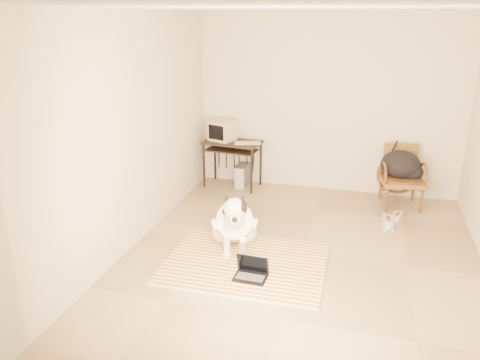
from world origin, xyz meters
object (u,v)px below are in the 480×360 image
at_px(dog, 235,224).
at_px(pc_tower, 242,175).
at_px(laptop, 251,272).
at_px(crt_monitor, 222,130).
at_px(computer_desk, 232,148).
at_px(rattan_chair, 402,176).
at_px(backpack, 402,166).

height_order(dog, pc_tower, dog).
distance_m(laptop, crt_monitor, 3.06).
bearing_deg(dog, computer_desk, 107.04).
height_order(crt_monitor, pc_tower, crt_monitor).
bearing_deg(pc_tower, laptop, -72.89).
relative_size(crt_monitor, rattan_chair, 0.51).
xyz_separation_m(laptop, rattan_chair, (1.59, 2.56, 0.36)).
bearing_deg(dog, laptop, -58.83).
xyz_separation_m(laptop, backpack, (1.58, 2.57, 0.51)).
xyz_separation_m(dog, pc_tower, (-0.49, 2.13, -0.15)).
relative_size(laptop, rattan_chair, 0.40).
relative_size(dog, crt_monitor, 2.35).
bearing_deg(laptop, crt_monitor, 113.24).
xyz_separation_m(computer_desk, crt_monitor, (-0.17, 0.05, 0.26)).
height_order(laptop, computer_desk, computer_desk).
xyz_separation_m(dog, crt_monitor, (-0.81, 2.13, 0.57)).
bearing_deg(computer_desk, pc_tower, 17.34).
relative_size(laptop, pc_tower, 0.92).
distance_m(rattan_chair, backpack, 0.15).
distance_m(dog, backpack, 2.79).
height_order(crt_monitor, backpack, crt_monitor).
height_order(laptop, crt_monitor, crt_monitor).
xyz_separation_m(computer_desk, rattan_chair, (2.58, -0.10, -0.20)).
xyz_separation_m(rattan_chair, backpack, (-0.01, 0.01, 0.15)).
height_order(dog, backpack, dog).
distance_m(computer_desk, crt_monitor, 0.32).
relative_size(laptop, crt_monitor, 0.79).
xyz_separation_m(dog, backpack, (1.93, 1.99, 0.26)).
bearing_deg(computer_desk, dog, -72.96).
height_order(computer_desk, backpack, backpack).
xyz_separation_m(laptop, crt_monitor, (-1.16, 2.71, 0.82)).
xyz_separation_m(dog, rattan_chair, (1.94, 1.98, 0.11)).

